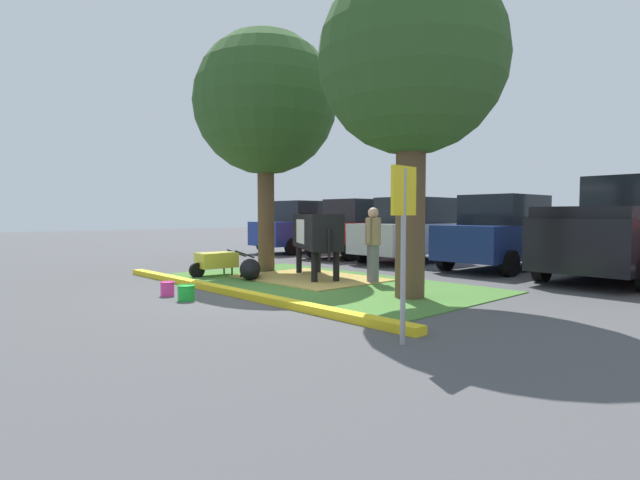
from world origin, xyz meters
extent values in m
plane|color=#4C4C4F|center=(0.00, 0.00, 0.00)|extent=(80.00, 80.00, 0.00)
cube|color=#477A33|center=(-0.40, 1.63, 0.01)|extent=(7.42, 4.14, 0.02)
cube|color=yellow|center=(-0.40, -0.60, 0.06)|extent=(8.62, 0.24, 0.12)
cube|color=tan|center=(-1.00, 1.94, 0.03)|extent=(3.23, 2.44, 0.04)
cylinder|color=brown|center=(-2.93, 2.11, 1.54)|extent=(0.43, 0.43, 3.09)
sphere|color=#2D5123|center=(-2.93, 2.11, 4.38)|extent=(3.68, 3.68, 3.68)
cylinder|color=brown|center=(2.13, 1.53, 1.52)|extent=(0.52, 0.52, 3.05)
sphere|color=#2D5123|center=(2.13, 1.53, 4.20)|extent=(3.30, 3.30, 3.30)
cube|color=black|center=(-1.02, 2.14, 1.10)|extent=(2.35, 1.74, 0.80)
cube|color=white|center=(-1.15, 2.21, 1.10)|extent=(1.14, 1.07, 0.56)
cylinder|color=black|center=(-2.18, 2.79, 1.20)|extent=(0.71, 0.59, 0.58)
cube|color=black|center=(-2.46, 2.95, 1.38)|extent=(0.51, 0.44, 0.32)
cube|color=white|center=(-2.63, 3.04, 1.34)|extent=(0.20, 0.23, 0.20)
cylinder|color=black|center=(-1.89, 2.35, 0.35)|extent=(0.14, 0.14, 0.70)
cylinder|color=black|center=(-1.65, 2.77, 0.35)|extent=(0.14, 0.14, 0.70)
cylinder|color=black|center=(-0.38, 1.50, 0.35)|extent=(0.14, 0.14, 0.70)
cylinder|color=black|center=(-0.14, 1.93, 0.35)|extent=(0.14, 0.14, 0.70)
cylinder|color=black|center=(0.03, 1.55, 0.85)|extent=(0.06, 0.06, 0.70)
ellipsoid|color=black|center=(-1.90, 0.88, 0.24)|extent=(1.18, 1.01, 0.48)
cube|color=black|center=(-2.40, 1.22, 0.26)|extent=(0.34, 0.32, 0.22)
cube|color=silver|center=(-2.50, 1.28, 0.26)|extent=(0.11, 0.12, 0.16)
cylinder|color=black|center=(-2.29, 0.93, 0.06)|extent=(0.35, 0.28, 0.10)
cylinder|color=slate|center=(0.44, 2.47, 0.42)|extent=(0.26, 0.26, 0.84)
cylinder|color=#9E7F5B|center=(0.44, 2.47, 1.13)|extent=(0.34, 0.34, 0.58)
sphere|color=tan|center=(0.44, 2.47, 1.54)|extent=(0.23, 0.23, 0.23)
cylinder|color=#9E7F5B|center=(0.50, 2.26, 1.16)|extent=(0.09, 0.09, 0.55)
cylinder|color=#9E7F5B|center=(0.38, 2.68, 1.16)|extent=(0.09, 0.09, 0.55)
cube|color=gold|center=(-2.93, 0.62, 0.40)|extent=(0.69, 0.96, 0.36)
cylinder|color=black|center=(-2.99, 0.12, 0.18)|extent=(0.14, 0.37, 0.36)
cylinder|color=black|center=(-2.68, 0.89, 0.12)|extent=(0.04, 0.04, 0.24)
cylinder|color=black|center=(-3.12, 0.94, 0.12)|extent=(0.04, 0.04, 0.24)
cylinder|color=black|center=(-2.64, 1.24, 0.52)|extent=(0.10, 0.53, 0.23)
cylinder|color=black|center=(-3.08, 1.29, 0.52)|extent=(0.10, 0.53, 0.23)
cylinder|color=#99999E|center=(3.98, -1.07, 1.01)|extent=(0.06, 0.06, 2.02)
cube|color=yellow|center=(3.98, -1.07, 1.77)|extent=(0.06, 0.44, 0.56)
cylinder|color=#EA3893|center=(-1.07, -1.53, 0.13)|extent=(0.25, 0.25, 0.25)
torus|color=#EA3893|center=(-1.07, -1.53, 0.25)|extent=(0.27, 0.27, 0.02)
cylinder|color=green|center=(-0.37, -1.52, 0.13)|extent=(0.29, 0.29, 0.26)
torus|color=green|center=(-0.37, -1.52, 0.26)|extent=(0.31, 0.31, 0.02)
cube|color=navy|center=(-7.25, 7.30, 0.77)|extent=(1.87, 4.43, 0.90)
cube|color=black|center=(-7.25, 7.30, 1.62)|extent=(1.62, 2.23, 0.80)
cylinder|color=black|center=(-8.12, 8.75, 0.32)|extent=(0.23, 0.64, 0.64)
cylinder|color=black|center=(-6.33, 8.72, 0.32)|extent=(0.23, 0.64, 0.64)
cylinder|color=black|center=(-8.17, 5.89, 0.32)|extent=(0.23, 0.64, 0.64)
cylinder|color=black|center=(-6.37, 5.86, 0.32)|extent=(0.23, 0.64, 0.64)
cube|color=red|center=(-4.29, 7.24, 0.77)|extent=(1.87, 4.43, 0.90)
cube|color=black|center=(-4.29, 7.24, 1.62)|extent=(1.62, 2.23, 0.80)
cylinder|color=black|center=(-5.17, 8.68, 0.32)|extent=(0.23, 0.64, 0.64)
cylinder|color=black|center=(-3.37, 8.65, 0.32)|extent=(0.23, 0.64, 0.64)
cylinder|color=black|center=(-5.21, 5.82, 0.32)|extent=(0.23, 0.64, 0.64)
cylinder|color=black|center=(-3.41, 5.79, 0.32)|extent=(0.23, 0.64, 0.64)
cube|color=silver|center=(-1.86, 7.14, 0.77)|extent=(1.87, 4.43, 0.90)
cube|color=black|center=(-1.86, 7.14, 1.62)|extent=(1.62, 2.23, 0.80)
cylinder|color=black|center=(-2.74, 8.59, 0.32)|extent=(0.23, 0.64, 0.64)
cylinder|color=black|center=(-0.94, 8.56, 0.32)|extent=(0.23, 0.64, 0.64)
cylinder|color=black|center=(-2.79, 5.73, 0.32)|extent=(0.23, 0.64, 0.64)
cylinder|color=black|center=(-0.99, 5.70, 0.32)|extent=(0.23, 0.64, 0.64)
cube|color=navy|center=(1.02, 7.23, 0.77)|extent=(1.87, 4.43, 0.90)
cube|color=black|center=(1.02, 7.23, 1.62)|extent=(1.62, 2.23, 0.80)
cylinder|color=black|center=(0.14, 8.68, 0.32)|extent=(0.23, 0.64, 0.64)
cylinder|color=black|center=(1.94, 8.65, 0.32)|extent=(0.23, 0.64, 0.64)
cylinder|color=black|center=(0.09, 5.82, 0.32)|extent=(0.23, 0.64, 0.64)
cylinder|color=black|center=(1.89, 5.79, 0.32)|extent=(0.23, 0.64, 0.64)
cube|color=black|center=(3.84, 7.17, 0.87)|extent=(2.09, 5.43, 1.10)
cube|color=black|center=(3.86, 8.12, 1.92)|extent=(1.87, 1.83, 1.00)
cube|color=black|center=(3.82, 5.96, 1.54)|extent=(1.94, 2.73, 0.24)
cylinder|color=black|center=(2.87, 8.95, 0.32)|extent=(0.23, 0.64, 0.64)
cylinder|color=black|center=(2.81, 5.44, 0.32)|extent=(0.23, 0.64, 0.64)
camera|label=1|loc=(7.44, -5.56, 1.50)|focal=27.59mm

